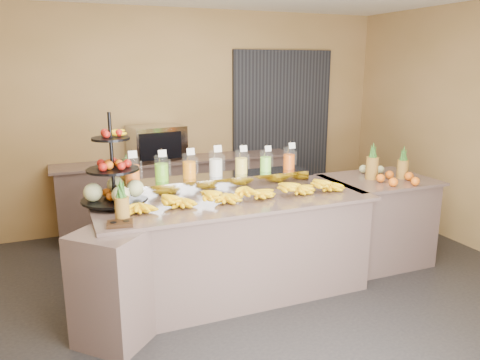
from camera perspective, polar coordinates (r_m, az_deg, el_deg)
ground at (r=4.35m, az=0.76°, el=-15.07°), size 6.00×6.00×0.00m
room_envelope at (r=4.61m, az=-0.88°, el=11.05°), size 6.04×5.02×2.82m
buffet_counter at (r=4.32m, az=-2.01°, el=-8.39°), size 2.75×1.25×0.93m
right_counter at (r=5.30m, az=16.23°, el=-4.67°), size 1.08×0.88×0.93m
back_ledge at (r=6.16m, az=-7.46°, el=-1.64°), size 3.10×0.55×0.93m
pitcher_tray at (r=4.46m, az=-2.93°, el=-0.41°), size 1.85×0.30×0.15m
juice_pitcher_orange_a at (r=4.23m, az=-12.98°, el=0.99°), size 0.13×0.14×0.32m
juice_pitcher_green at (r=4.28m, az=-9.55°, el=1.24°), size 0.13×0.13×0.30m
juice_pitcher_orange_b at (r=4.34m, az=-6.20°, el=1.53°), size 0.13×0.13×0.30m
juice_pitcher_milk at (r=4.42m, az=-2.96°, el=1.86°), size 0.13×0.13×0.31m
juice_pitcher_lemon at (r=4.51m, az=0.16°, el=2.04°), size 0.12×0.13×0.29m
juice_pitcher_lime at (r=4.61m, az=3.15°, el=2.21°), size 0.11×0.12×0.27m
juice_pitcher_orange_c at (r=4.73m, az=6.00°, el=2.50°), size 0.12×0.12×0.29m
banana_heap at (r=4.18m, az=0.32°, el=-1.35°), size 2.05×0.19×0.17m
fruit_stand at (r=4.14m, az=-14.69°, el=-0.11°), size 0.72×0.72×0.80m
condiment_caddy at (r=3.64m, az=-14.43°, el=-5.18°), size 0.21×0.17×0.03m
pineapple_left_a at (r=3.71m, az=-14.20°, el=-2.99°), size 0.11×0.11×0.35m
pineapple_left_b at (r=4.46m, az=-13.58°, el=0.11°), size 0.12×0.12×0.39m
right_fruit_pile at (r=5.10m, az=18.01°, el=0.73°), size 0.44×0.42×0.23m
oven_warmer at (r=5.95m, az=-10.15°, el=4.44°), size 0.71×0.54×0.44m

